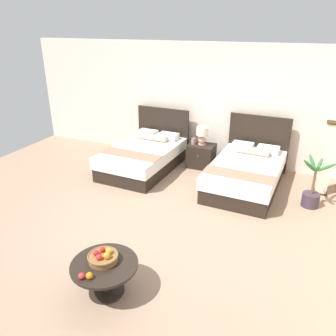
% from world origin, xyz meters
% --- Properties ---
extents(ground_plane, '(9.44, 9.94, 0.02)m').
position_xyz_m(ground_plane, '(0.00, 0.00, -0.01)').
color(ground_plane, '#997A63').
extents(wall_back, '(9.44, 0.12, 2.69)m').
position_xyz_m(wall_back, '(0.00, 3.17, 1.34)').
color(wall_back, beige).
rests_on(wall_back, ground).
extents(bed_near_window, '(1.39, 2.15, 1.19)m').
position_xyz_m(bed_near_window, '(-1.14, 1.99, 0.30)').
color(bed_near_window, black).
rests_on(bed_near_window, ground).
extents(bed_near_corner, '(1.37, 2.18, 1.24)m').
position_xyz_m(bed_near_corner, '(1.15, 1.99, 0.31)').
color(bed_near_corner, black).
rests_on(bed_near_corner, ground).
extents(nightstand, '(0.59, 0.49, 0.53)m').
position_xyz_m(nightstand, '(-0.00, 2.60, 0.27)').
color(nightstand, black).
rests_on(nightstand, ground).
extents(table_lamp, '(0.27, 0.27, 0.41)m').
position_xyz_m(table_lamp, '(-0.00, 2.62, 0.78)').
color(table_lamp, '#D39E8C').
rests_on(table_lamp, nightstand).
extents(vase, '(0.10, 0.10, 0.14)m').
position_xyz_m(vase, '(-0.18, 2.56, 0.60)').
color(vase, gray).
rests_on(vase, nightstand).
extents(coffee_table, '(0.81, 0.81, 0.43)m').
position_xyz_m(coffee_table, '(0.16, -1.61, 0.32)').
color(coffee_table, black).
rests_on(coffee_table, ground).
extents(fruit_bowl, '(0.37, 0.37, 0.16)m').
position_xyz_m(fruit_bowl, '(0.13, -1.57, 0.49)').
color(fruit_bowl, brown).
rests_on(fruit_bowl, coffee_table).
extents(loose_apple, '(0.07, 0.07, 0.07)m').
position_xyz_m(loose_apple, '(0.07, -1.93, 0.47)').
color(loose_apple, red).
rests_on(loose_apple, coffee_table).
extents(loose_orange, '(0.08, 0.08, 0.08)m').
position_xyz_m(loose_orange, '(0.15, -1.89, 0.47)').
color(loose_orange, orange).
rests_on(loose_orange, coffee_table).
extents(floor_lamp_corner, '(0.24, 0.24, 1.43)m').
position_xyz_m(floor_lamp_corner, '(2.56, 2.29, 0.71)').
color(floor_lamp_corner, '#312610').
rests_on(floor_lamp_corner, ground).
extents(potted_palm, '(0.57, 0.50, 0.98)m').
position_xyz_m(potted_palm, '(2.39, 1.64, 0.27)').
color(potted_palm, '#3C2E3B').
rests_on(potted_palm, ground).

